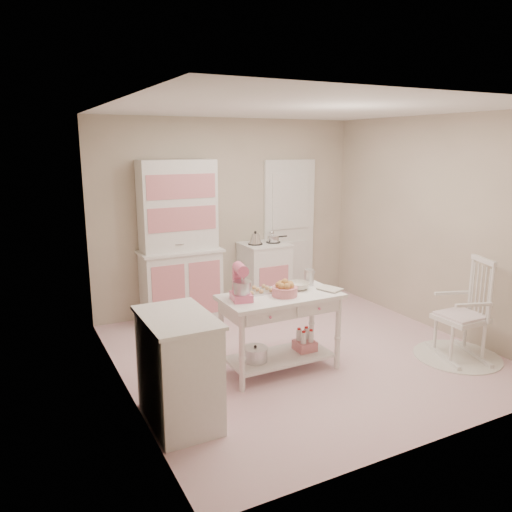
{
  "coord_description": "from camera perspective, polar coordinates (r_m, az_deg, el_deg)",
  "views": [
    {
      "loc": [
        -2.79,
        -4.35,
        2.26
      ],
      "look_at": [
        -0.43,
        0.25,
        1.1
      ],
      "focal_mm": 35.0,
      "sensor_mm": 36.0,
      "label": 1
    }
  ],
  "objects": [
    {
      "name": "room_shell",
      "position": [
        5.2,
        5.49,
        5.89
      ],
      "size": [
        3.84,
        3.84,
        2.62
      ],
      "color": "#CA7E8F",
      "rests_on": "ground"
    },
    {
      "name": "door",
      "position": [
        7.36,
        3.79,
        2.97
      ],
      "size": [
        0.82,
        0.05,
        2.04
      ],
      "primitive_type": "cube",
      "color": "white",
      "rests_on": "ground"
    },
    {
      "name": "hutch",
      "position": [
        6.45,
        -8.7,
        1.64
      ],
      "size": [
        1.06,
        0.5,
        2.08
      ],
      "primitive_type": "cube",
      "color": "white",
      "rests_on": "ground"
    },
    {
      "name": "stove",
      "position": [
        6.99,
        0.95,
        -2.22
      ],
      "size": [
        0.62,
        0.57,
        0.92
      ],
      "primitive_type": "cube",
      "color": "white",
      "rests_on": "ground"
    },
    {
      "name": "base_cabinet",
      "position": [
        4.23,
        -8.83,
        -12.64
      ],
      "size": [
        0.54,
        0.84,
        0.92
      ],
      "primitive_type": "cube",
      "color": "white",
      "rests_on": "ground"
    },
    {
      "name": "lace_rug",
      "position": [
        5.94,
        21.99,
        -10.57
      ],
      "size": [
        0.92,
        0.92,
        0.01
      ],
      "primitive_type": "cylinder",
      "color": "white",
      "rests_on": "ground"
    },
    {
      "name": "rocking_chair",
      "position": [
        5.76,
        22.43,
        -5.57
      ],
      "size": [
        0.68,
        0.83,
        1.1
      ],
      "primitive_type": "cube",
      "rotation": [
        0.0,
        0.0,
        -0.32
      ],
      "color": "white",
      "rests_on": "ground"
    },
    {
      "name": "work_table",
      "position": [
        5.09,
        2.76,
        -8.75
      ],
      "size": [
        1.2,
        0.6,
        0.8
      ],
      "primitive_type": "cube",
      "color": "white",
      "rests_on": "ground"
    },
    {
      "name": "stand_mixer",
      "position": [
        4.74,
        -1.71,
        -3.1
      ],
      "size": [
        0.25,
        0.31,
        0.34
      ],
      "primitive_type": "cube",
      "rotation": [
        0.0,
        0.0,
        -0.19
      ],
      "color": "#E7618A",
      "rests_on": "work_table"
    },
    {
      "name": "cookie_tray",
      "position": [
        5.04,
        0.3,
        -4.06
      ],
      "size": [
        0.34,
        0.24,
        0.02
      ],
      "primitive_type": "cube",
      "color": "silver",
      "rests_on": "work_table"
    },
    {
      "name": "bread_basket",
      "position": [
        4.91,
        3.31,
        -4.06
      ],
      "size": [
        0.25,
        0.25,
        0.09
      ],
      "primitive_type": "cylinder",
      "color": "#D17881",
      "rests_on": "work_table"
    },
    {
      "name": "mixing_bowl",
      "position": [
        5.14,
        4.88,
        -3.43
      ],
      "size": [
        0.23,
        0.23,
        0.07
      ],
      "primitive_type": "imported",
      "color": "silver",
      "rests_on": "work_table"
    },
    {
      "name": "metal_pitcher",
      "position": [
        5.29,
        6.09,
        -2.45
      ],
      "size": [
        0.1,
        0.1,
        0.17
      ],
      "primitive_type": "cylinder",
      "color": "silver",
      "rests_on": "work_table"
    },
    {
      "name": "recipe_book",
      "position": [
        5.09,
        7.89,
        -3.96
      ],
      "size": [
        0.24,
        0.27,
        0.02
      ],
      "primitive_type": "imported",
      "rotation": [
        0.0,
        0.0,
        0.35
      ],
      "color": "silver",
      "rests_on": "work_table"
    }
  ]
}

